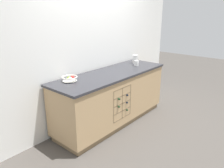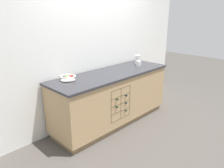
% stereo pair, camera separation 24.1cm
% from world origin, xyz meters
% --- Properties ---
extents(ground_plane, '(14.00, 14.00, 0.00)m').
position_xyz_m(ground_plane, '(0.00, 0.00, 0.00)').
color(ground_plane, '#4C4742').
extents(back_wall, '(4.59, 0.06, 2.55)m').
position_xyz_m(back_wall, '(0.00, 0.41, 1.27)').
color(back_wall, white).
rests_on(back_wall, ground_plane).
extents(kitchen_island, '(2.23, 0.73, 0.90)m').
position_xyz_m(kitchen_island, '(-0.00, -0.00, 0.46)').
color(kitchen_island, olive).
rests_on(kitchen_island, ground_plane).
extents(fruit_bowl, '(0.23, 0.23, 0.07)m').
position_xyz_m(fruit_bowl, '(-0.75, 0.17, 0.95)').
color(fruit_bowl, silver).
rests_on(fruit_bowl, kitchen_island).
extents(white_pitcher, '(0.15, 0.10, 0.17)m').
position_xyz_m(white_pitcher, '(0.83, 0.11, 0.99)').
color(white_pitcher, white).
rests_on(white_pitcher, kitchen_island).
extents(ceramic_mug, '(0.12, 0.08, 0.10)m').
position_xyz_m(ceramic_mug, '(0.69, -0.02, 0.95)').
color(ceramic_mug, white).
rests_on(ceramic_mug, kitchen_island).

